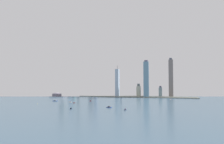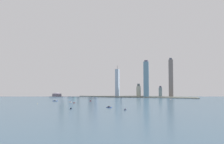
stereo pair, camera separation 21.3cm
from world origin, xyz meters
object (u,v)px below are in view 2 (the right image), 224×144
at_px(observation_tower, 79,64).
at_px(skyscraper_10, 96,80).
at_px(boat_2, 90,101).
at_px(boat_4, 55,101).
at_px(skyscraper_5, 63,80).
at_px(boat_0, 74,103).
at_px(boat_6, 171,99).
at_px(airplane, 96,44).
at_px(skyscraper_12, 120,82).
at_px(skyscraper_0, 147,84).
at_px(stadium_dome, 59,94).
at_px(skyscraper_1, 73,89).
at_px(skyscraper_8, 145,85).
at_px(boat_5, 109,107).
at_px(skyscraper_6, 117,83).
at_px(skyscraper_11, 171,78).
at_px(skyscraper_4, 160,92).
at_px(channel_buoy_0, 37,103).
at_px(skyscraper_7, 146,79).
at_px(boat_3, 125,110).
at_px(skyscraper_2, 139,91).
at_px(skyscraper_9, 71,86).
at_px(boat_1, 71,108).
at_px(skyscraper_13, 169,83).
at_px(skyscraper_3, 91,87).

distance_m(observation_tower, skyscraper_10, 122.74).
bearing_deg(boat_2, boat_4, 174.92).
relative_size(skyscraper_5, boat_0, 19.69).
relative_size(boat_6, airplane, 0.30).
height_order(skyscraper_12, boat_0, skyscraper_12).
bearing_deg(skyscraper_12, skyscraper_0, -17.56).
relative_size(stadium_dome, skyscraper_1, 1.23).
relative_size(skyscraper_0, skyscraper_8, 1.14).
bearing_deg(skyscraper_10, boat_5, -67.02).
bearing_deg(skyscraper_6, skyscraper_5, 167.96).
height_order(skyscraper_1, skyscraper_11, skyscraper_11).
relative_size(skyscraper_4, boat_5, 3.07).
distance_m(skyscraper_12, channel_buoy_0, 472.51).
height_order(skyscraper_7, skyscraper_8, skyscraper_7).
relative_size(boat_3, airplane, 0.42).
bearing_deg(channel_buoy_0, skyscraper_1, 101.07).
bearing_deg(skyscraper_4, boat_6, -70.04).
distance_m(skyscraper_11, boat_5, 482.22).
bearing_deg(skyscraper_6, stadium_dome, -179.10).
distance_m(skyscraper_2, boat_2, 296.10).
distance_m(skyscraper_9, boat_4, 283.64).
bearing_deg(boat_3, boat_1, 104.96).
bearing_deg(skyscraper_0, boat_1, -107.82).
bearing_deg(boat_5, boat_0, 171.40).
relative_size(skyscraper_9, airplane, 4.19).
relative_size(skyscraper_5, boat_2, 19.52).
relative_size(stadium_dome, skyscraper_10, 0.57).
distance_m(skyscraper_10, skyscraper_13, 371.61).
xyz_separation_m(skyscraper_5, boat_6, (552.24, -152.74, -78.31)).
bearing_deg(skyscraper_3, skyscraper_12, 29.81).
height_order(skyscraper_6, boat_3, skyscraper_6).
xyz_separation_m(skyscraper_3, boat_4, (-39.76, -266.41, -45.61)).
relative_size(skyscraper_3, skyscraper_6, 0.64).
height_order(observation_tower, skyscraper_3, observation_tower).
xyz_separation_m(skyscraper_7, boat_0, (-210.73, -301.67, -80.37)).
height_order(skyscraper_4, channel_buoy_0, skyscraper_4).
relative_size(observation_tower, channel_buoy_0, 203.96).
relative_size(skyscraper_0, skyscraper_4, 2.41).
distance_m(skyscraper_2, skyscraper_7, 72.89).
height_order(skyscraper_3, channel_buoy_0, skyscraper_3).
height_order(skyscraper_5, boat_2, skyscraper_5).
bearing_deg(skyscraper_2, skyscraper_5, 174.44).
xyz_separation_m(skyscraper_5, airplane, (191.80, -11.74, 183.82)).
bearing_deg(boat_2, skyscraper_7, 33.38).
bearing_deg(skyscraper_0, boat_3, -91.75).
height_order(stadium_dome, boat_3, stadium_dome).
bearing_deg(skyscraper_13, skyscraper_2, -152.29).
height_order(skyscraper_8, boat_5, skyscraper_8).
bearing_deg(stadium_dome, channel_buoy_0, -71.94).
xyz_separation_m(stadium_dome, skyscraper_13, (530.33, 104.68, 52.30)).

